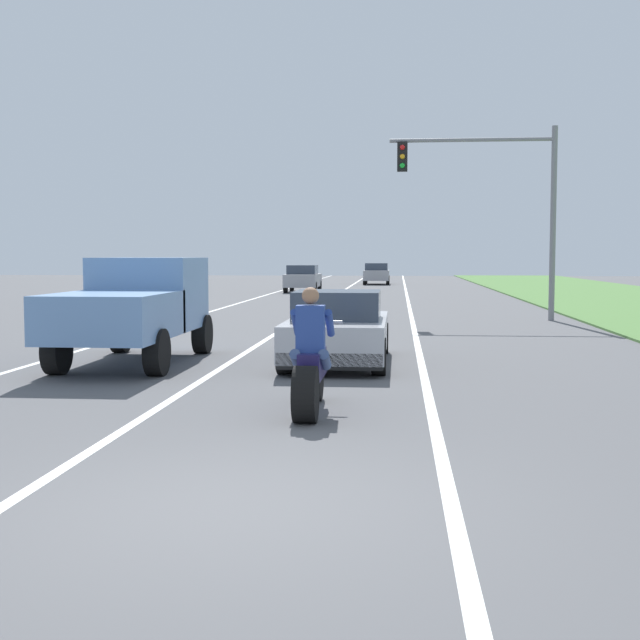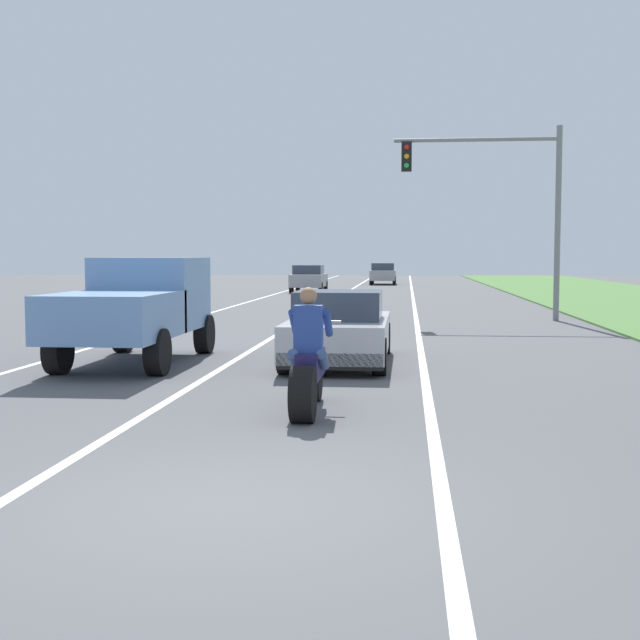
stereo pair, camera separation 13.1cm
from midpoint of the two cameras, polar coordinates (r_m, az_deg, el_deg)
The scene contains 10 objects.
ground_plane at distance 6.99m, azimuth -6.34°, elevation -12.47°, with size 160.00×160.00×0.00m, color #565659.
lane_stripe_left_solid at distance 27.48m, azimuth -8.58°, elevation 0.07°, with size 0.14×120.00×0.01m, color white.
lane_stripe_right_solid at distance 26.62m, azimuth 6.60°, elevation -0.05°, with size 0.14×120.00×0.01m, color white.
lane_stripe_centre_dashed at distance 26.82m, azimuth -1.11°, elevation 0.01°, with size 0.14×120.00×0.01m, color white.
motorcycle_with_rider at distance 10.88m, azimuth -0.43°, elevation -3.20°, with size 0.70×2.21×1.62m.
sports_car_silver at distance 15.94m, azimuth 1.53°, elevation -0.68°, with size 1.84×4.30×1.37m.
pickup_truck_left_lane_light_blue at distance 16.32m, azimuth -11.93°, elevation 1.03°, with size 2.02×4.80×1.98m.
traffic_light_mast_near at distance 27.30m, azimuth 12.41°, elevation 8.46°, with size 5.15×0.34×6.00m.
distant_car_far_ahead at distance 47.60m, azimuth -0.68°, elevation 2.82°, with size 1.80×4.00×1.50m.
distant_car_further_ahead at distance 60.42m, azimuth 4.30°, elevation 3.13°, with size 1.80×4.00×1.50m.
Camera 2 is at (1.49, -6.54, 2.02)m, focal length 47.86 mm.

